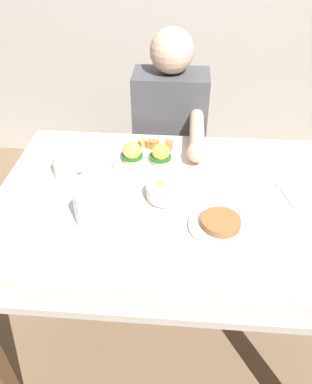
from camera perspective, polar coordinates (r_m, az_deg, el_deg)
name	(u,v)px	position (r m, az deg, el deg)	size (l,w,h in m)	color
ground_plane	(164,324)	(1.83, 1.21, -19.52)	(6.00, 6.00, 0.00)	#7F664C
dining_table	(166,224)	(1.34, 1.56, -4.98)	(1.20, 0.90, 0.74)	silver
eggs_benedict_plate	(147,156)	(1.45, -1.46, 5.47)	(0.27, 0.27, 0.09)	white
fruit_bowl	(164,192)	(1.26, 1.24, 0.02)	(0.12, 0.12, 0.06)	white
coffee_mug	(65,165)	(1.39, -13.76, 3.97)	(0.11, 0.08, 0.09)	white
fork	(285,193)	(1.38, 19.09, -0.16)	(0.05, 0.16, 0.00)	silver
water_glass_near	(87,209)	(1.18, -10.52, -2.59)	(0.08, 0.08, 0.12)	silver
side_plate	(220,224)	(1.18, 9.81, -4.91)	(0.20, 0.20, 0.04)	white
diner_person	(170,136)	(1.82, 2.18, 8.52)	(0.34, 0.54, 1.14)	#33333D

